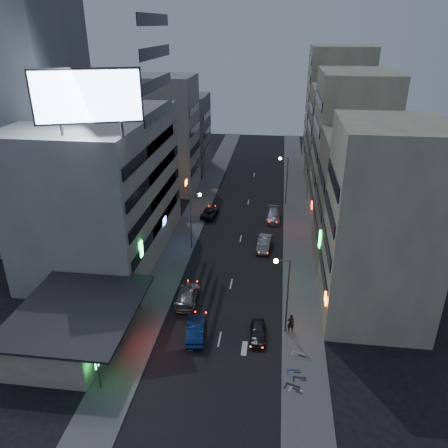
% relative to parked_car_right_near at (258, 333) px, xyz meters
% --- Properties ---
extents(ground, '(180.00, 180.00, 0.00)m').
position_rel_parked_car_right_near_xyz_m(ground, '(-3.66, -4.65, -0.67)').
color(ground, black).
rests_on(ground, ground).
extents(sidewalk_left, '(4.00, 120.00, 0.12)m').
position_rel_parked_car_right_near_xyz_m(sidewalk_left, '(-11.66, 25.35, -0.61)').
color(sidewalk_left, '#4C4C4F').
rests_on(sidewalk_left, ground).
extents(sidewalk_right, '(4.00, 120.00, 0.12)m').
position_rel_parked_car_right_near_xyz_m(sidewalk_right, '(4.34, 25.35, -0.61)').
color(sidewalk_right, '#4C4C4F').
rests_on(sidewalk_right, ground).
extents(food_court, '(11.00, 13.00, 3.88)m').
position_rel_parked_car_right_near_xyz_m(food_court, '(-17.56, -2.65, 1.32)').
color(food_court, beige).
rests_on(food_court, ground).
extents(white_building, '(14.00, 24.00, 18.00)m').
position_rel_parked_car_right_near_xyz_m(white_building, '(-20.66, 15.35, 8.33)').
color(white_building, '#A5A4A0').
rests_on(white_building, ground).
extents(grey_tower, '(10.00, 14.00, 34.00)m').
position_rel_parked_car_right_near_xyz_m(grey_tower, '(-29.66, 18.35, 16.33)').
color(grey_tower, slate).
rests_on(grey_tower, ground).
extents(shophouse_near, '(10.00, 11.00, 20.00)m').
position_rel_parked_car_right_near_xyz_m(shophouse_near, '(11.34, 5.85, 9.33)').
color(shophouse_near, beige).
rests_on(shophouse_near, ground).
extents(shophouse_mid, '(11.00, 12.00, 16.00)m').
position_rel_parked_car_right_near_xyz_m(shophouse_mid, '(11.84, 17.35, 7.33)').
color(shophouse_mid, tan).
rests_on(shophouse_mid, ground).
extents(shophouse_far, '(10.00, 14.00, 22.00)m').
position_rel_parked_car_right_near_xyz_m(shophouse_far, '(11.34, 30.35, 10.33)').
color(shophouse_far, beige).
rests_on(shophouse_far, ground).
extents(far_left_a, '(11.00, 10.00, 20.00)m').
position_rel_parked_car_right_near_xyz_m(far_left_a, '(-19.16, 40.35, 9.33)').
color(far_left_a, '#A5A4A0').
rests_on(far_left_a, ground).
extents(far_left_b, '(12.00, 10.00, 15.00)m').
position_rel_parked_car_right_near_xyz_m(far_left_b, '(-19.66, 53.35, 6.83)').
color(far_left_b, slate).
rests_on(far_left_b, ground).
extents(far_right_a, '(11.00, 12.00, 18.00)m').
position_rel_parked_car_right_near_xyz_m(far_right_a, '(11.84, 45.35, 8.33)').
color(far_right_a, tan).
rests_on(far_right_a, ground).
extents(far_right_b, '(12.00, 12.00, 24.00)m').
position_rel_parked_car_right_near_xyz_m(far_right_b, '(12.34, 59.35, 11.33)').
color(far_right_b, beige).
rests_on(far_right_b, ground).
extents(billboard, '(9.52, 3.75, 6.20)m').
position_rel_parked_car_right_near_xyz_m(billboard, '(-16.65, 5.33, 21.00)').
color(billboard, '#595B60').
rests_on(billboard, white_building).
extents(street_lamp_right_near, '(1.60, 0.44, 8.02)m').
position_rel_parked_car_right_near_xyz_m(street_lamp_right_near, '(2.25, 1.35, 4.70)').
color(street_lamp_right_near, '#595B60').
rests_on(street_lamp_right_near, sidewalk_right).
extents(street_lamp_left, '(1.60, 0.44, 8.02)m').
position_rel_parked_car_right_near_xyz_m(street_lamp_left, '(-9.56, 17.35, 4.70)').
color(street_lamp_left, '#595B60').
rests_on(street_lamp_left, sidewalk_left).
extents(street_lamp_right_far, '(1.60, 0.44, 8.02)m').
position_rel_parked_car_right_near_xyz_m(street_lamp_right_far, '(2.25, 35.35, 4.70)').
color(street_lamp_right_far, '#595B60').
rests_on(street_lamp_right_far, sidewalk_right).
extents(parked_car_right_near, '(1.74, 3.97, 1.33)m').
position_rel_parked_car_right_near_xyz_m(parked_car_right_near, '(0.00, 0.00, 0.00)').
color(parked_car_right_near, '#292A2F').
rests_on(parked_car_right_near, ground).
extents(parked_car_right_mid, '(2.03, 4.91, 1.58)m').
position_rel_parked_car_right_near_xyz_m(parked_car_right_mid, '(-0.23, 18.66, 0.12)').
color(parked_car_right_mid, '#93959A').
rests_on(parked_car_right_mid, ground).
extents(parked_car_left, '(2.53, 4.87, 1.31)m').
position_rel_parked_car_right_near_xyz_m(parked_car_left, '(-9.26, 28.58, -0.01)').
color(parked_car_left, black).
rests_on(parked_car_left, ground).
extents(parked_car_right_far, '(2.21, 5.29, 1.53)m').
position_rel_parked_car_right_near_xyz_m(parked_car_right_far, '(0.74, 28.45, 0.10)').
color(parked_car_right_far, '#A5A7AD').
rests_on(parked_car_right_far, ground).
extents(road_car_blue, '(2.28, 4.98, 1.58)m').
position_rel_parked_car_right_near_xyz_m(road_car_blue, '(-6.02, -0.50, 0.13)').
color(road_car_blue, navy).
rests_on(road_car_blue, ground).
extents(road_car_silver, '(2.43, 5.58, 1.60)m').
position_rel_parked_car_right_near_xyz_m(road_car_silver, '(-7.99, 5.25, 0.13)').
color(road_car_silver, '#94989B').
rests_on(road_car_silver, ground).
extents(person, '(0.80, 0.61, 1.96)m').
position_rel_parked_car_right_near_xyz_m(person, '(3.13, 1.34, 0.43)').
color(person, black).
rests_on(person, sidewalk_right).
extents(scooter_black_a, '(1.20, 1.99, 1.15)m').
position_rel_parked_car_right_near_xyz_m(scooter_black_a, '(3.97, -5.95, 0.03)').
color(scooter_black_a, black).
rests_on(scooter_black_a, sidewalk_right).
extents(scooter_silver_a, '(1.09, 1.80, 1.05)m').
position_rel_parked_car_right_near_xyz_m(scooter_silver_a, '(4.17, -6.32, -0.02)').
color(scooter_silver_a, '#B4B5BC').
rests_on(scooter_silver_a, sidewalk_right).
extents(scooter_blue, '(0.71, 1.83, 1.09)m').
position_rel_parked_car_right_near_xyz_m(scooter_blue, '(3.98, -3.88, 0.00)').
color(scooter_blue, navy).
rests_on(scooter_blue, sidewalk_right).
extents(scooter_black_b, '(0.62, 1.75, 1.06)m').
position_rel_parked_car_right_near_xyz_m(scooter_black_b, '(4.46, -4.76, -0.02)').
color(scooter_black_b, black).
rests_on(scooter_black_b, sidewalk_right).
extents(scooter_silver_b, '(1.17, 2.03, 1.18)m').
position_rel_parked_car_right_near_xyz_m(scooter_silver_b, '(4.60, -1.86, 0.04)').
color(scooter_silver_b, '#93959A').
rests_on(scooter_silver_b, sidewalk_right).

